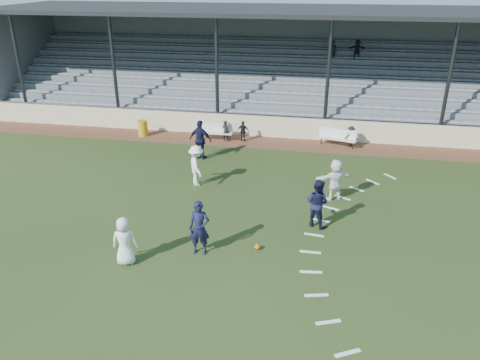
# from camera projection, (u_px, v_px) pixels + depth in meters

# --- Properties ---
(ground) EXTENTS (90.00, 90.00, 0.00)m
(ground) POSITION_uv_depth(u_px,v_px,m) (227.00, 244.00, 16.02)
(ground) COLOR #273816
(ground) RESTS_ON ground
(cinder_track) EXTENTS (34.00, 2.00, 0.02)m
(cinder_track) POSITION_uv_depth(u_px,v_px,m) (267.00, 143.00, 25.44)
(cinder_track) COLOR brown
(cinder_track) RESTS_ON ground
(retaining_wall) EXTENTS (34.00, 0.18, 1.20)m
(retaining_wall) POSITION_uv_depth(u_px,v_px,m) (270.00, 127.00, 26.14)
(retaining_wall) COLOR beige
(retaining_wall) RESTS_ON ground
(bench_left) EXTENTS (2.01, 0.49, 0.95)m
(bench_left) POSITION_uv_depth(u_px,v_px,m) (215.00, 130.00, 25.67)
(bench_left) COLOR silver
(bench_left) RESTS_ON cinder_track
(bench_right) EXTENTS (2.03, 0.98, 0.95)m
(bench_right) POSITION_uv_depth(u_px,v_px,m) (337.00, 136.00, 24.73)
(bench_right) COLOR silver
(bench_right) RESTS_ON cinder_track
(trash_bin) EXTENTS (0.54, 0.54, 0.87)m
(trash_bin) POSITION_uv_depth(u_px,v_px,m) (143.00, 128.00, 26.37)
(trash_bin) COLOR #C19416
(trash_bin) RESTS_ON cinder_track
(football) EXTENTS (0.20, 0.20, 0.20)m
(football) POSITION_uv_depth(u_px,v_px,m) (257.00, 247.00, 15.65)
(football) COLOR #CD5E0C
(football) RESTS_ON ground
(player_white_lead) EXTENTS (0.87, 0.65, 1.61)m
(player_white_lead) POSITION_uv_depth(u_px,v_px,m) (124.00, 241.00, 14.65)
(player_white_lead) COLOR white
(player_white_lead) RESTS_ON ground
(player_navy_lead) EXTENTS (0.71, 0.50, 1.87)m
(player_navy_lead) POSITION_uv_depth(u_px,v_px,m) (199.00, 228.00, 15.15)
(player_navy_lead) COLOR #121533
(player_navy_lead) RESTS_ON ground
(player_navy_mid) EXTENTS (1.10, 1.01, 1.82)m
(player_navy_mid) POSITION_uv_depth(u_px,v_px,m) (317.00, 203.00, 16.83)
(player_navy_mid) COLOR #121533
(player_navy_mid) RESTS_ON ground
(player_white_wing) EXTENTS (1.14, 1.33, 1.79)m
(player_white_wing) POSITION_uv_depth(u_px,v_px,m) (196.00, 166.00, 20.11)
(player_white_wing) COLOR white
(player_white_wing) RESTS_ON ground
(player_navy_wing) EXTENTS (1.21, 0.66, 1.96)m
(player_navy_wing) POSITION_uv_depth(u_px,v_px,m) (201.00, 140.00, 22.93)
(player_navy_wing) COLOR #121533
(player_navy_wing) RESTS_ON ground
(player_white_back) EXTENTS (1.65, 1.18, 1.72)m
(player_white_back) POSITION_uv_depth(u_px,v_px,m) (335.00, 180.00, 18.84)
(player_white_back) COLOR white
(player_white_back) RESTS_ON ground
(sub_left_near) EXTENTS (0.49, 0.41, 1.15)m
(sub_left_near) POSITION_uv_depth(u_px,v_px,m) (226.00, 131.00, 25.46)
(sub_left_near) COLOR black
(sub_left_near) RESTS_ON cinder_track
(sub_left_far) EXTENTS (0.68, 0.32, 1.13)m
(sub_left_far) POSITION_uv_depth(u_px,v_px,m) (243.00, 131.00, 25.46)
(sub_left_far) COLOR black
(sub_left_far) RESTS_ON cinder_track
(sub_right) EXTENTS (0.83, 0.67, 1.12)m
(sub_right) POSITION_uv_depth(u_px,v_px,m) (351.00, 136.00, 24.65)
(sub_right) COLOR black
(sub_right) RESTS_ON cinder_track
(grandstand) EXTENTS (34.60, 9.00, 6.61)m
(grandstand) POSITION_uv_depth(u_px,v_px,m) (280.00, 80.00, 29.72)
(grandstand) COLOR slate
(grandstand) RESTS_ON ground
(penalty_arc) EXTENTS (3.89, 14.63, 0.01)m
(penalty_arc) POSITION_uv_depth(u_px,v_px,m) (349.00, 256.00, 15.32)
(penalty_arc) COLOR white
(penalty_arc) RESTS_ON ground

